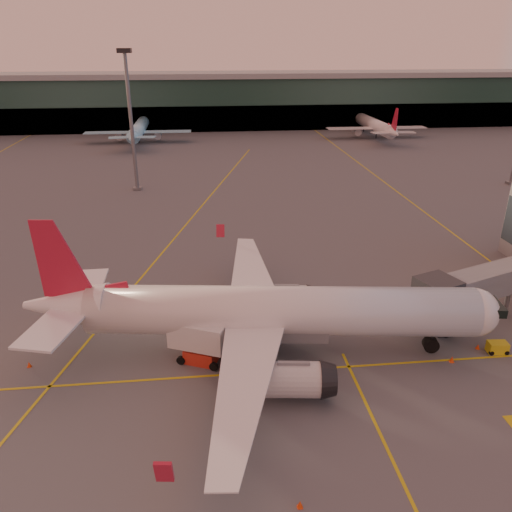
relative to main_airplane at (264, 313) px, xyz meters
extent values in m
plane|color=#4C4F54|center=(2.22, -8.09, -4.19)|extent=(600.00, 600.00, 0.00)
cube|color=gold|center=(2.22, -3.09, -4.18)|extent=(80.00, 0.25, 0.01)
cube|color=gold|center=(-7.78, 36.91, -4.18)|extent=(31.30, 115.98, 0.01)
cube|color=gold|center=(32.22, 61.91, -4.18)|extent=(0.25, 160.00, 0.01)
cube|color=gold|center=(7.22, -16.09, -4.18)|extent=(0.25, 30.00, 0.01)
cube|color=#19382D|center=(2.22, 133.91, 3.81)|extent=(400.00, 18.00, 16.00)
cube|color=gray|center=(2.22, 133.91, 12.61)|extent=(400.00, 20.00, 1.60)
cube|color=black|center=(2.22, 125.41, -0.19)|extent=(400.00, 1.00, 8.00)
cylinder|color=slate|center=(-17.78, 57.91, 8.31)|extent=(0.70, 0.70, 25.00)
cube|color=black|center=(-17.78, 57.91, 21.01)|extent=(2.40, 2.40, 0.80)
cube|color=slate|center=(-17.78, 57.91, -3.94)|extent=(1.60, 1.60, 0.50)
cube|color=slate|center=(57.22, 53.91, -3.94)|extent=(1.60, 1.60, 0.50)
cylinder|color=white|center=(1.46, -0.18, 0.23)|extent=(34.72, 8.65, 4.42)
sphere|color=white|center=(18.54, -2.31, 0.23)|extent=(4.33, 4.33, 4.33)
cube|color=black|center=(19.79, -2.47, 0.79)|extent=(2.33, 3.10, 0.77)
cone|color=white|center=(-17.71, 2.21, 0.57)|extent=(8.02, 5.10, 4.20)
cube|color=white|center=(-17.76, -1.59, 0.68)|extent=(5.31, 7.82, 0.22)
cylinder|color=silver|center=(1.46, -6.95, -2.20)|extent=(4.94, 3.42, 2.87)
cylinder|color=black|center=(-1.40, -2.72, -3.19)|extent=(2.17, 1.78, 1.99)
cylinder|color=black|center=(-1.40, -2.72, -2.58)|extent=(0.40, 0.40, 1.22)
cube|color=white|center=(-16.83, 5.91, 0.68)|extent=(3.68, 7.19, 0.22)
cylinder|color=silver|center=(3.12, 6.38, -2.20)|extent=(4.94, 3.42, 2.87)
cylinder|color=black|center=(-0.69, 2.98, -3.19)|extent=(2.17, 1.78, 1.99)
cylinder|color=black|center=(-0.69, 2.98, -2.58)|extent=(0.40, 0.40, 1.22)
cube|color=slate|center=(0.21, -0.03, -1.20)|extent=(11.27, 4.86, 1.77)
cylinder|color=black|center=(15.21, -1.90, -3.19)|extent=(1.49, 1.05, 1.39)
cube|color=#2D3035|center=(16.48, 0.83, 0.53)|extent=(4.38, 4.38, 3.00)
cube|color=#2D3035|center=(17.98, 1.73, -2.99)|extent=(1.60, 2.40, 2.40)
cylinder|color=black|center=(17.98, 0.63, -3.79)|extent=(0.80, 0.40, 0.80)
cylinder|color=black|center=(17.98, 2.83, -3.79)|extent=(0.80, 0.40, 0.80)
cylinder|color=slate|center=(26.10, 4.07, -2.48)|extent=(0.50, 0.50, 3.42)
cube|color=red|center=(-5.74, -0.74, -3.53)|extent=(3.40, 3.03, 1.31)
cube|color=silver|center=(-5.98, -0.64, -1.48)|extent=(5.52, 4.02, 2.44)
cylinder|color=black|center=(-7.60, -1.08, -3.79)|extent=(0.84, 0.59, 0.79)
cylinder|color=black|center=(-4.72, -2.33, -3.79)|extent=(0.84, 0.59, 0.79)
cube|color=gold|center=(21.51, -2.37, -3.66)|extent=(1.84, 1.19, 1.06)
cylinder|color=black|center=(20.78, -2.75, -3.97)|extent=(0.46, 0.25, 0.44)
cylinder|color=black|center=(22.18, -2.86, -3.97)|extent=(0.46, 0.25, 0.44)
cone|color=#EA3D0C|center=(20.06, -1.64, -3.94)|extent=(0.39, 0.39, 0.49)
cube|color=#EA3D0C|center=(20.06, -1.64, -4.17)|extent=(0.33, 0.33, 0.03)
cone|color=#EA3D0C|center=(-21.01, -0.04, -3.94)|extent=(0.39, 0.39, 0.49)
cube|color=#EA3D0C|center=(-21.01, -0.04, -4.17)|extent=(0.33, 0.33, 0.03)
cone|color=#EA3D0C|center=(0.15, -16.98, -3.93)|extent=(0.40, 0.40, 0.51)
cube|color=#EA3D0C|center=(0.15, -16.98, -4.17)|extent=(0.34, 0.34, 0.03)
cone|color=#EA3D0C|center=(0.61, 17.20, -3.90)|extent=(0.45, 0.45, 0.57)
cube|color=#EA3D0C|center=(0.61, 17.20, -4.17)|extent=(0.39, 0.39, 0.03)
cone|color=#EA3D0C|center=(16.65, -3.37, -3.90)|extent=(0.46, 0.46, 0.58)
cube|color=#EA3D0C|center=(16.65, -3.37, -4.17)|extent=(0.39, 0.39, 0.03)
camera|label=1|loc=(-4.95, -38.81, 22.34)|focal=35.00mm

